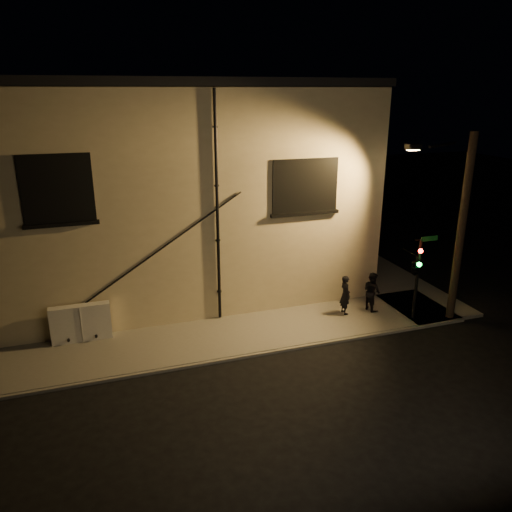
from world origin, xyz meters
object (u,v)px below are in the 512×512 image
object	(u,v)px
traffic_signal	(416,266)
pedestrian_b	(372,291)
pedestrian_a	(345,295)
utility_cabinet	(81,323)
streetlamp_pole	(458,225)

from	to	relation	value
traffic_signal	pedestrian_b	bearing A→B (deg)	125.68
pedestrian_a	traffic_signal	size ratio (longest dim) A/B	0.48
utility_cabinet	traffic_signal	world-z (taller)	traffic_signal
utility_cabinet	pedestrian_b	world-z (taller)	pedestrian_b
pedestrian_b	streetlamp_pole	bearing A→B (deg)	-131.15
traffic_signal	streetlamp_pole	bearing A→B (deg)	-7.01
traffic_signal	streetlamp_pole	distance (m)	2.12
pedestrian_a	pedestrian_b	distance (m)	1.15
utility_cabinet	streetlamp_pole	bearing A→B (deg)	-10.30
utility_cabinet	pedestrian_a	size ratio (longest dim) A/B	1.29
streetlamp_pole	pedestrian_b	bearing A→B (deg)	148.65
utility_cabinet	pedestrian_b	size ratio (longest dim) A/B	1.29
pedestrian_a	streetlamp_pole	size ratio (longest dim) A/B	0.22
traffic_signal	streetlamp_pole	size ratio (longest dim) A/B	0.45
utility_cabinet	streetlamp_pole	world-z (taller)	streetlamp_pole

